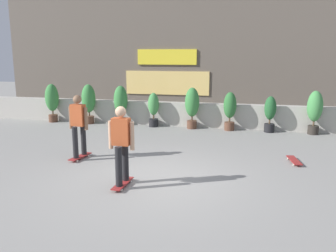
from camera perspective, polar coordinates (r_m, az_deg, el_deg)
The scene contains 14 objects.
ground_plane at distance 7.87m, azimuth -2.51°, elevation -8.59°, with size 48.00×48.00×0.00m, color gray.
planter_wall at distance 13.45m, azimuth 4.36°, elevation 1.87°, with size 18.00×0.40×0.90m, color #B2ADA3.
building_backdrop at distance 17.23m, azimuth 6.60°, elevation 13.29°, with size 20.00×2.08×6.50m.
potted_plant_0 at distance 14.97m, azimuth -18.39°, elevation 4.07°, with size 0.54×0.54×1.55m.
potted_plant_1 at distance 14.20m, azimuth -12.82°, elevation 4.04°, with size 0.55×0.55×1.57m.
potted_plant_2 at distance 13.67m, azimuth -7.71°, elevation 3.86°, with size 0.53×0.53×1.54m.
potted_plant_3 at distance 13.29m, azimuth -2.38°, elevation 2.95°, with size 0.41×0.41×1.30m.
potted_plant_4 at distance 12.95m, azimuth 3.95°, elevation 3.47°, with size 0.53×0.53×1.53m.
potted_plant_5 at distance 12.82m, azimuth 10.06°, elevation 2.81°, with size 0.46×0.46×1.39m.
potted_plant_6 at distance 12.84m, azimuth 16.31°, elevation 2.14°, with size 0.41×0.41×1.28m.
potted_plant_7 at distance 12.98m, azimuth 22.81°, elevation 2.55°, with size 0.52×0.52×1.51m.
skater_foreground at distance 9.36m, azimuth -14.38°, elevation 0.32°, with size 0.56×0.82×1.70m.
skater_by_wall_right at distance 7.21m, azimuth -7.59°, elevation -2.73°, with size 0.56×0.81×1.70m.
skateboard_near_camera at distance 9.53m, azimuth 19.87°, elevation -5.28°, with size 0.33×0.82×0.08m.
Camera 1 is at (2.01, -7.11, 2.71)m, focal length 37.38 mm.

